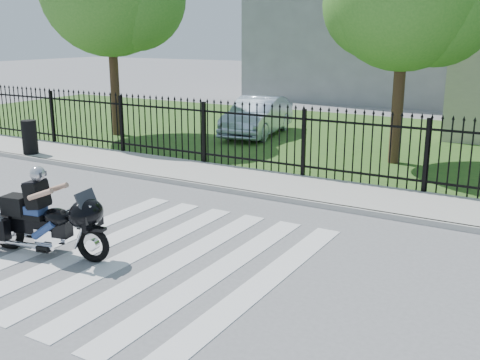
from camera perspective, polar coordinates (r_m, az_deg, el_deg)
The scene contains 9 objects.
ground at distance 9.48m, azimuth -8.73°, elevation -7.89°, with size 120.00×120.00×0.00m, color slate.
crosswalk at distance 9.48m, azimuth -8.73°, elevation -7.86°, with size 5.00×5.50×0.01m, color silver, non-canonical shape.
sidewalk at distance 13.49m, azimuth 4.65°, elevation -0.63°, with size 40.00×2.00×0.12m, color #ADAAA3.
curb at distance 12.63m, azimuth 2.67°, elevation -1.66°, with size 40.00×0.12×0.12m, color #ADAAA3.
grass_strip at distance 19.90m, azimuth 13.45°, elevation 3.86°, with size 40.00×12.00×0.02m, color #29531C.
iron_fence at distance 14.19m, azimuth 6.47°, elevation 3.58°, with size 26.00×0.04×1.80m.
motorcycle_rider at distance 9.90m, azimuth -19.29°, elevation -3.67°, with size 2.33×1.01×1.55m.
parked_car at distance 20.37m, azimuth 1.78°, elevation 6.49°, with size 1.46×4.17×1.38m, color #A7B8D3.
litter_bin at distance 17.85m, azimuth -20.59°, elevation 4.11°, with size 0.45×0.45×1.00m, color black.
Camera 1 is at (5.59, -6.75, 3.62)m, focal length 42.00 mm.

